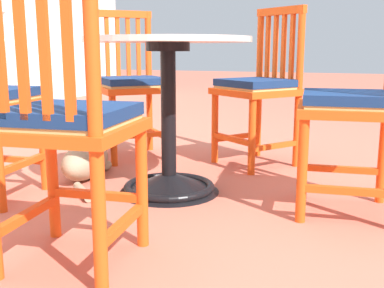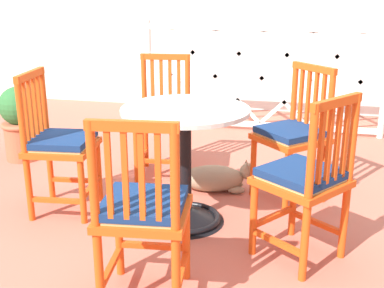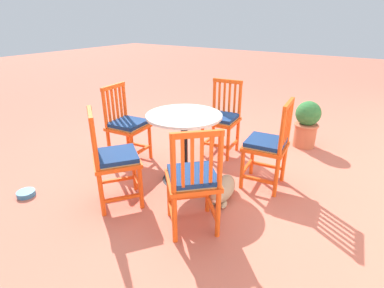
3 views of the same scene
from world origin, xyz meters
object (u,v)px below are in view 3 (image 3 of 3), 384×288
Objects in this scene: terracotta_planter at (307,123)px; tabby_cat at (222,190)px; orange_chair_tucked_in at (268,145)px; cafe_table at (184,155)px; orange_chair_by_planter at (114,159)px; pet_water_bowl at (26,194)px; orange_chair_facing_out at (222,119)px; orange_chair_near_fence at (193,180)px; orange_chair_at_corner at (127,126)px.

tabby_cat is at bearing -10.46° from terracotta_planter.
tabby_cat is at bearing -27.19° from orange_chair_tucked_in.
cafe_table is 0.85m from orange_chair_tucked_in.
orange_chair_by_planter is 5.36× the size of pet_water_bowl.
pet_water_bowl is (1.13, -1.11, -0.26)m from cafe_table.
orange_chair_by_planter is (1.52, -0.27, 0.00)m from orange_chair_facing_out.
orange_chair_near_fence is 1.00× the size of orange_chair_tucked_in.
orange_chair_tucked_in is (-0.97, 0.25, 0.00)m from orange_chair_near_fence.
orange_chair_facing_out is at bearing -150.64° from tabby_cat.
orange_chair_tucked_in is 1.33× the size of tabby_cat.
orange_chair_at_corner is 5.36× the size of pet_water_bowl.
terracotta_planter is at bearing 169.54° from tabby_cat.
orange_chair_facing_out is at bearing 135.28° from orange_chair_at_corner.
tabby_cat is 1.11× the size of terracotta_planter.
orange_chair_tucked_in reaches higher than cafe_table.
orange_chair_facing_out is 1.00× the size of orange_chair_near_fence.
terracotta_planter is (-1.73, 0.32, 0.23)m from tabby_cat.
terracotta_planter is 3.38m from pet_water_bowl.
terracotta_planter is at bearing 176.47° from orange_chair_tucked_in.
orange_chair_facing_out is 1.00× the size of orange_chair_at_corner.
terracotta_planter reaches higher than tabby_cat.
orange_chair_facing_out is 1.33× the size of tabby_cat.
tabby_cat is (-0.59, 0.79, -0.35)m from orange_chair_by_planter.
orange_chair_at_corner reaches higher than terracotta_planter.
orange_chair_near_fence is at bearing -14.21° from orange_chair_tucked_in.
cafe_table reaches higher than tabby_cat.
orange_chair_facing_out is at bearing -179.45° from cafe_table.
orange_chair_near_fence is 1.75m from pet_water_bowl.
orange_chair_near_fence is 5.36× the size of pet_water_bowl.
orange_chair_at_corner is at bearing -77.40° from orange_chair_tucked_in.
terracotta_planter is (-1.61, 0.84, 0.04)m from cafe_table.
cafe_table is 4.47× the size of pet_water_bowl.
orange_chair_near_fence is 1.33× the size of tabby_cat.
orange_chair_at_corner is at bearing -45.79° from terracotta_planter.
orange_chair_at_corner is 0.89m from orange_chair_by_planter.
orange_chair_by_planter is 1.33× the size of tabby_cat.
orange_chair_near_fence and orange_chair_tucked_in have the same top height.
orange_chair_near_fence is at bearing -0.60° from tabby_cat.
orange_chair_near_fence is at bearing -8.27° from terracotta_planter.
cafe_table is 1.23× the size of terracotta_planter.
orange_chair_at_corner is at bearing -44.72° from orange_chair_facing_out.
pet_water_bowl is (1.95, -1.10, -0.42)m from orange_chair_facing_out.
cafe_table is 0.83× the size of orange_chair_near_fence.
orange_chair_by_planter and orange_chair_near_fence have the same top height.
tabby_cat is at bearing 77.56° from cafe_table.
orange_chair_at_corner is (0.82, -0.81, 0.00)m from orange_chair_facing_out.
orange_chair_at_corner is 1.00× the size of orange_chair_tucked_in.
orange_chair_by_planter is at bearing -44.41° from orange_chair_tucked_in.
orange_chair_near_fence is (0.62, 0.51, 0.16)m from cafe_table.
orange_chair_facing_out is 2.28m from pet_water_bowl.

